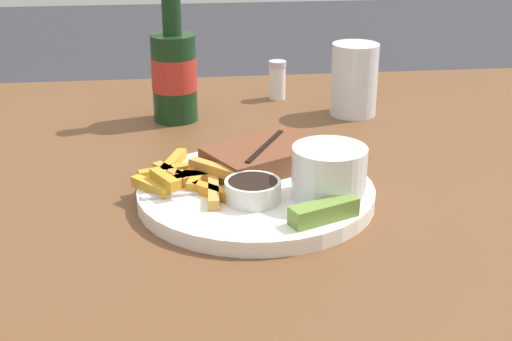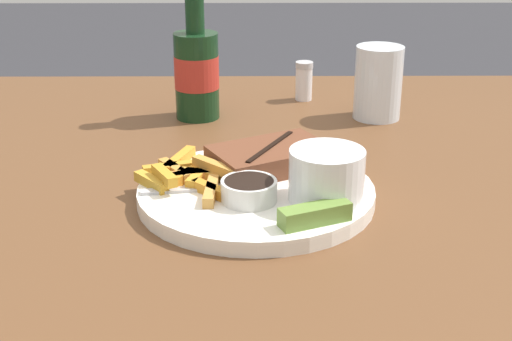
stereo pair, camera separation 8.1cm
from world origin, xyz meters
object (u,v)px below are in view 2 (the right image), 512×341
(dipping_sauce_cup, at_px, (249,189))
(salt_shaker, at_px, (304,81))
(pickle_spear, at_px, (315,214))
(beer_bottle, at_px, (197,70))
(coleslaw_cup, at_px, (327,173))
(drinking_glass, at_px, (378,83))
(fork_utensil, at_px, (194,189))
(steak_portion, at_px, (270,157))
(knife_utensil, at_px, (245,174))
(dinner_plate, at_px, (256,194))

(dipping_sauce_cup, bearing_deg, salt_shaker, 78.41)
(pickle_spear, height_order, beer_bottle, beer_bottle)
(dipping_sauce_cup, relative_size, pickle_spear, 0.79)
(coleslaw_cup, bearing_deg, beer_bottle, 115.22)
(dipping_sauce_cup, distance_m, beer_bottle, 0.36)
(drinking_glass, bearing_deg, fork_utensil, -129.18)
(drinking_glass, bearing_deg, steak_portion, -124.45)
(pickle_spear, bearing_deg, coleslaw_cup, 73.53)
(coleslaw_cup, bearing_deg, pickle_spear, -106.47)
(steak_portion, height_order, beer_bottle, beer_bottle)
(dipping_sauce_cup, relative_size, knife_utensil, 0.38)
(steak_portion, xyz_separation_m, salt_shaker, (0.07, 0.35, 0.00))
(steak_portion, bearing_deg, dipping_sauce_cup, -105.04)
(dipping_sauce_cup, height_order, knife_utensil, dipping_sauce_cup)
(steak_portion, height_order, salt_shaker, salt_shaker)
(coleslaw_cup, relative_size, drinking_glass, 0.74)
(beer_bottle, height_order, drinking_glass, beer_bottle)
(beer_bottle, bearing_deg, salt_shaker, 28.64)
(fork_utensil, distance_m, salt_shaker, 0.45)
(pickle_spear, height_order, drinking_glass, drinking_glass)
(dipping_sauce_cup, xyz_separation_m, pickle_spear, (0.07, -0.06, -0.00))
(steak_portion, distance_m, salt_shaker, 0.36)
(knife_utensil, bearing_deg, coleslaw_cup, -124.29)
(dinner_plate, distance_m, pickle_spear, 0.11)
(fork_utensil, bearing_deg, dipping_sauce_cup, -32.52)
(beer_bottle, xyz_separation_m, drinking_glass, (0.28, -0.00, -0.02))
(dinner_plate, xyz_separation_m, salt_shaker, (0.08, 0.41, 0.02))
(dipping_sauce_cup, distance_m, drinking_glass, 0.40)
(dinner_plate, height_order, pickle_spear, pickle_spear)
(beer_bottle, bearing_deg, dipping_sauce_cup, -77.08)
(steak_portion, distance_m, knife_utensil, 0.04)
(dinner_plate, xyz_separation_m, drinking_glass, (0.19, 0.31, 0.05))
(drinking_glass, bearing_deg, salt_shaker, 137.35)
(dinner_plate, xyz_separation_m, fork_utensil, (-0.07, -0.01, 0.01))
(steak_portion, xyz_separation_m, knife_utensil, (-0.03, -0.03, -0.01))
(pickle_spear, distance_m, salt_shaker, 0.50)
(drinking_glass, bearing_deg, coleslaw_cup, -108.14)
(steak_portion, bearing_deg, fork_utensil, -142.19)
(pickle_spear, bearing_deg, beer_bottle, 110.00)
(knife_utensil, height_order, salt_shaker, salt_shaker)
(pickle_spear, bearing_deg, steak_portion, 105.41)
(coleslaw_cup, height_order, salt_shaker, coleslaw_cup)
(pickle_spear, xyz_separation_m, fork_utensil, (-0.13, 0.08, -0.01))
(dinner_plate, bearing_deg, dipping_sauce_cup, -101.76)
(coleslaw_cup, bearing_deg, dipping_sauce_cup, -179.55)
(pickle_spear, xyz_separation_m, beer_bottle, (-0.15, 0.41, 0.05))
(dinner_plate, relative_size, beer_bottle, 1.28)
(knife_utensil, bearing_deg, salt_shaker, -11.79)
(drinking_glass, distance_m, salt_shaker, 0.15)
(steak_portion, height_order, drinking_glass, drinking_glass)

